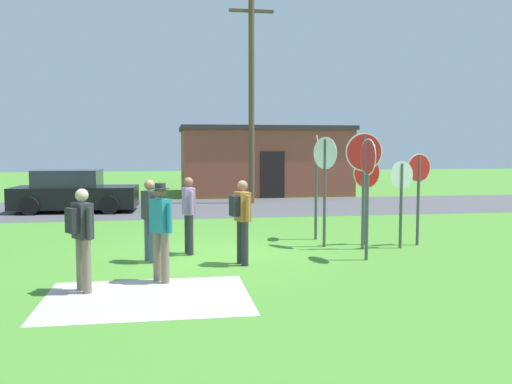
{
  "coord_description": "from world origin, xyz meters",
  "views": [
    {
      "loc": [
        -0.83,
        -11.59,
        2.39
      ],
      "look_at": [
        1.21,
        1.03,
        1.3
      ],
      "focal_mm": 38.77,
      "sensor_mm": 36.0,
      "label": 1
    }
  ],
  "objects_px": {
    "person_in_teal": "(242,216)",
    "person_in_blue": "(150,216)",
    "stop_sign_center_cluster": "(367,185)",
    "utility_pole": "(251,96)",
    "parked_car_on_street": "(74,193)",
    "stop_sign_rear_left": "(316,171)",
    "stop_sign_nearest": "(364,169)",
    "stop_sign_rear_right": "(367,177)",
    "stop_sign_leaning_left": "(401,190)",
    "person_holding_notes": "(161,226)",
    "person_on_left": "(81,232)",
    "person_with_sunhat": "(189,211)",
    "stop_sign_far_back": "(325,172)",
    "stop_sign_leaning_right": "(419,184)"
  },
  "relations": [
    {
      "from": "person_in_teal",
      "to": "person_in_blue",
      "type": "height_order",
      "value": "same"
    },
    {
      "from": "stop_sign_center_cluster",
      "to": "utility_pole",
      "type": "bearing_deg",
      "value": 97.34
    },
    {
      "from": "person_in_teal",
      "to": "parked_car_on_street",
      "type": "bearing_deg",
      "value": 116.19
    },
    {
      "from": "stop_sign_rear_left",
      "to": "person_in_blue",
      "type": "height_order",
      "value": "stop_sign_rear_left"
    },
    {
      "from": "person_in_blue",
      "to": "person_in_teal",
      "type": "bearing_deg",
      "value": -16.91
    },
    {
      "from": "stop_sign_nearest",
      "to": "stop_sign_rear_right",
      "type": "height_order",
      "value": "stop_sign_nearest"
    },
    {
      "from": "stop_sign_rear_right",
      "to": "utility_pole",
      "type": "bearing_deg",
      "value": 93.2
    },
    {
      "from": "stop_sign_nearest",
      "to": "utility_pole",
      "type": "bearing_deg",
      "value": 95.45
    },
    {
      "from": "utility_pole",
      "to": "stop_sign_leaning_left",
      "type": "xyz_separation_m",
      "value": [
        1.9,
        -10.4,
        -3.0
      ]
    },
    {
      "from": "stop_sign_rear_left",
      "to": "stop_sign_nearest",
      "type": "height_order",
      "value": "stop_sign_nearest"
    },
    {
      "from": "stop_sign_leaning_left",
      "to": "person_in_blue",
      "type": "height_order",
      "value": "stop_sign_leaning_left"
    },
    {
      "from": "person_holding_notes",
      "to": "person_on_left",
      "type": "distance_m",
      "value": 1.34
    },
    {
      "from": "stop_sign_center_cluster",
      "to": "person_with_sunhat",
      "type": "bearing_deg",
      "value": -173.45
    },
    {
      "from": "stop_sign_far_back",
      "to": "person_in_teal",
      "type": "bearing_deg",
      "value": -143.09
    },
    {
      "from": "utility_pole",
      "to": "stop_sign_center_cluster",
      "type": "relative_size",
      "value": 3.97
    },
    {
      "from": "stop_sign_rear_left",
      "to": "person_with_sunhat",
      "type": "xyz_separation_m",
      "value": [
        -3.25,
        -1.41,
        -0.79
      ]
    },
    {
      "from": "person_on_left",
      "to": "stop_sign_rear_left",
      "type": "bearing_deg",
      "value": 40.22
    },
    {
      "from": "parked_car_on_street",
      "to": "person_holding_notes",
      "type": "distance_m",
      "value": 11.32
    },
    {
      "from": "utility_pole",
      "to": "stop_sign_nearest",
      "type": "relative_size",
      "value": 3.13
    },
    {
      "from": "stop_sign_rear_right",
      "to": "stop_sign_far_back",
      "type": "xyz_separation_m",
      "value": [
        -0.44,
        1.6,
        0.03
      ]
    },
    {
      "from": "person_on_left",
      "to": "person_with_sunhat",
      "type": "height_order",
      "value": "same"
    },
    {
      "from": "parked_car_on_street",
      "to": "stop_sign_rear_left",
      "type": "distance_m",
      "value": 10.0
    },
    {
      "from": "stop_sign_rear_right",
      "to": "person_on_left",
      "type": "distance_m",
      "value": 5.75
    },
    {
      "from": "utility_pole",
      "to": "stop_sign_rear_right",
      "type": "xyz_separation_m",
      "value": [
        0.65,
        -11.55,
        -2.63
      ]
    },
    {
      "from": "stop_sign_rear_right",
      "to": "person_holding_notes",
      "type": "xyz_separation_m",
      "value": [
        -4.19,
        -1.2,
        -0.74
      ]
    },
    {
      "from": "utility_pole",
      "to": "person_with_sunhat",
      "type": "bearing_deg",
      "value": -106.02
    },
    {
      "from": "stop_sign_leaning_right",
      "to": "utility_pole",
      "type": "bearing_deg",
      "value": 103.75
    },
    {
      "from": "utility_pole",
      "to": "stop_sign_leaning_left",
      "type": "relative_size",
      "value": 4.13
    },
    {
      "from": "utility_pole",
      "to": "stop_sign_far_back",
      "type": "distance_m",
      "value": 10.29
    },
    {
      "from": "stop_sign_leaning_left",
      "to": "parked_car_on_street",
      "type": "bearing_deg",
      "value": 135.45
    },
    {
      "from": "stop_sign_leaning_left",
      "to": "person_in_teal",
      "type": "height_order",
      "value": "stop_sign_leaning_left"
    },
    {
      "from": "person_in_blue",
      "to": "person_with_sunhat",
      "type": "bearing_deg",
      "value": 40.71
    },
    {
      "from": "stop_sign_nearest",
      "to": "person_with_sunhat",
      "type": "height_order",
      "value": "stop_sign_nearest"
    },
    {
      "from": "stop_sign_rear_left",
      "to": "person_on_left",
      "type": "bearing_deg",
      "value": -139.78
    },
    {
      "from": "utility_pole",
      "to": "stop_sign_far_back",
      "type": "height_order",
      "value": "utility_pole"
    },
    {
      "from": "stop_sign_rear_left",
      "to": "stop_sign_center_cluster",
      "type": "height_order",
      "value": "stop_sign_rear_left"
    },
    {
      "from": "stop_sign_nearest",
      "to": "stop_sign_leaning_left",
      "type": "relative_size",
      "value": 1.32
    },
    {
      "from": "stop_sign_far_back",
      "to": "person_in_teal",
      "type": "relative_size",
      "value": 1.52
    },
    {
      "from": "stop_sign_center_cluster",
      "to": "person_with_sunhat",
      "type": "distance_m",
      "value": 4.29
    },
    {
      "from": "stop_sign_leaning_left",
      "to": "person_on_left",
      "type": "relative_size",
      "value": 1.2
    },
    {
      "from": "person_with_sunhat",
      "to": "utility_pole",
      "type": "bearing_deg",
      "value": 73.98
    },
    {
      "from": "stop_sign_leaning_right",
      "to": "person_on_left",
      "type": "distance_m",
      "value": 7.93
    },
    {
      "from": "utility_pole",
      "to": "stop_sign_rear_left",
      "type": "bearing_deg",
      "value": -88.22
    },
    {
      "from": "stop_sign_nearest",
      "to": "person_in_blue",
      "type": "xyz_separation_m",
      "value": [
        -4.77,
        -0.64,
        -0.91
      ]
    },
    {
      "from": "stop_sign_far_back",
      "to": "stop_sign_leaning_left",
      "type": "relative_size",
      "value": 1.28
    },
    {
      "from": "stop_sign_leaning_right",
      "to": "parked_car_on_street",
      "type": "bearing_deg",
      "value": 138.32
    },
    {
      "from": "utility_pole",
      "to": "stop_sign_nearest",
      "type": "height_order",
      "value": "utility_pole"
    },
    {
      "from": "utility_pole",
      "to": "person_in_teal",
      "type": "xyz_separation_m",
      "value": [
        -1.97,
        -11.59,
        -3.37
      ]
    },
    {
      "from": "utility_pole",
      "to": "stop_sign_rear_left",
      "type": "xyz_separation_m",
      "value": [
        0.28,
        -8.93,
        -2.62
      ]
    },
    {
      "from": "utility_pole",
      "to": "person_on_left",
      "type": "distance_m",
      "value": 14.47
    }
  ]
}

